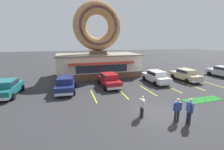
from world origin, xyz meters
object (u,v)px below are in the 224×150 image
at_px(putting_flag_pin, 217,94).
at_px(car_teal, 7,87).
at_px(golf_ball, 195,101).
at_px(pedestrian_hooded_kid, 142,105).
at_px(car_silver, 223,71).
at_px(trash_bin, 141,73).
at_px(car_champagne, 185,74).
at_px(pedestrian_blue_sweater_man, 177,109).
at_px(car_white, 156,76).
at_px(pedestrian_leather_jacket_man, 190,110).
at_px(car_navy, 66,84).
at_px(car_red, 109,79).

height_order(putting_flag_pin, car_teal, car_teal).
relative_size(golf_ball, putting_flag_pin, 0.08).
bearing_deg(pedestrian_hooded_kid, car_silver, 23.83).
bearing_deg(trash_bin, car_champagne, -41.45).
relative_size(car_champagne, pedestrian_blue_sweater_man, 2.82).
xyz_separation_m(car_teal, car_white, (16.55, 0.07, 0.00)).
xyz_separation_m(car_teal, car_champagne, (21.06, -0.06, 0.00)).
relative_size(car_teal, trash_bin, 4.73).
xyz_separation_m(pedestrian_blue_sweater_man, pedestrian_leather_jacket_man, (0.51, -0.50, 0.09)).
distance_m(pedestrian_blue_sweater_man, pedestrian_hooded_kid, 2.29).
distance_m(car_champagne, car_silver, 6.94).
distance_m(golf_ball, trash_bin, 10.36).
bearing_deg(car_champagne, car_silver, 1.43).
distance_m(car_white, trash_bin, 3.94).
height_order(car_teal, trash_bin, car_teal).
xyz_separation_m(car_navy, pedestrian_hooded_kid, (5.18, -7.30, -0.01)).
height_order(car_white, car_silver, same).
bearing_deg(car_champagne, car_teal, 179.84).
xyz_separation_m(putting_flag_pin, car_champagne, (1.89, 6.22, 0.43)).
relative_size(golf_ball, pedestrian_blue_sweater_man, 0.03).
xyz_separation_m(car_champagne, pedestrian_blue_sweater_man, (-8.45, -8.68, 0.02)).
height_order(car_teal, pedestrian_leather_jacket_man, pedestrian_leather_jacket_man).
bearing_deg(car_silver, trash_bin, 161.43).
xyz_separation_m(putting_flag_pin, pedestrian_blue_sweater_man, (-6.56, -2.46, 0.45)).
relative_size(car_champagne, trash_bin, 4.68).
relative_size(pedestrian_blue_sweater_man, trash_bin, 1.66).
bearing_deg(pedestrian_leather_jacket_man, putting_flag_pin, 26.08).
bearing_deg(car_teal, pedestrian_blue_sweater_man, -34.73).
xyz_separation_m(car_navy, trash_bin, (11.00, 4.23, -0.37)).
relative_size(car_navy, pedestrian_hooded_kid, 2.98).
bearing_deg(car_teal, trash_bin, 13.60).
relative_size(car_silver, trash_bin, 4.71).
distance_m(car_white, car_silver, 11.44).
distance_m(putting_flag_pin, car_teal, 20.18).
bearing_deg(golf_ball, car_white, 89.50).
height_order(pedestrian_leather_jacket_man, trash_bin, pedestrian_leather_jacket_man).
height_order(car_navy, car_silver, same).
xyz_separation_m(golf_ball, pedestrian_hooded_kid, (-5.84, -1.18, 0.81)).
distance_m(car_navy, car_red, 4.91).
relative_size(pedestrian_blue_sweater_man, pedestrian_leather_jacket_man, 0.92).
bearing_deg(putting_flag_pin, car_navy, 156.24).
distance_m(car_navy, car_silver, 22.52).
bearing_deg(pedestrian_blue_sweater_man, golf_ball, 31.40).
bearing_deg(car_white, car_red, 178.72).
bearing_deg(car_red, trash_bin, 31.72).
bearing_deg(trash_bin, car_red, -148.28).
distance_m(car_teal, car_silver, 28.00).
distance_m(golf_ball, car_champagne, 7.83).
bearing_deg(putting_flag_pin, car_white, 112.42).
bearing_deg(pedestrian_blue_sweater_man, car_navy, 130.02).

